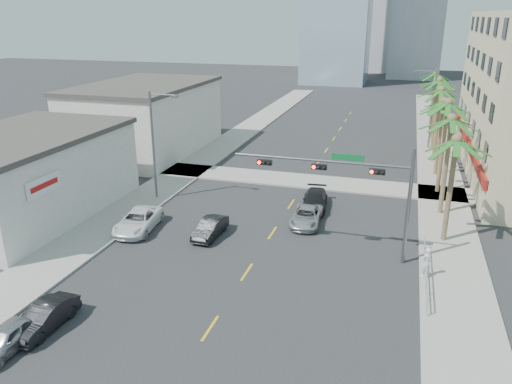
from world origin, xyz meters
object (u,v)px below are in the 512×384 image
car_parked_mid (45,317)px  pedestrian (427,262)px  car_lane_right (315,200)px  traffic_signal_mast (356,182)px  car_parked_far (138,221)px  car_lane_center (306,216)px  car_lane_left (210,228)px  car_parked_near (7,338)px

car_parked_mid → pedestrian: bearing=32.2°
car_lane_right → traffic_signal_mast: bearing=-69.8°
car_parked_far → car_lane_center: 12.27m
traffic_signal_mast → car_parked_far: size_ratio=2.19×
traffic_signal_mast → car_lane_left: traffic_signal_mast is taller
car_parked_mid → car_lane_center: bearing=61.2°
car_parked_far → car_lane_right: (11.40, 7.90, -0.03)m
car_parked_mid → car_lane_right: bearing=65.6°
traffic_signal_mast → car_lane_left: bearing=178.6°
car_parked_far → car_lane_right: 13.87m
traffic_signal_mast → car_parked_mid: 18.84m
traffic_signal_mast → pedestrian: bearing=-20.1°
car_lane_center → pedestrian: 10.25m
car_parked_far → pedestrian: pedestrian is taller
car_parked_near → traffic_signal_mast: bearing=47.3°
car_lane_center → car_parked_near: bearing=-122.2°
traffic_signal_mast → car_parked_near: traffic_signal_mast is taller
car_lane_center → car_lane_right: (0.01, 3.34, 0.05)m
car_parked_mid → car_lane_right: size_ratio=0.85×
car_lane_center → car_lane_right: size_ratio=0.97×
car_lane_right → pedestrian: pedestrian is taller
pedestrian → car_parked_mid: bearing=-10.6°
car_parked_far → pedestrian: bearing=-11.1°
traffic_signal_mast → car_lane_center: (-3.79, 4.33, -4.44)m
car_parked_mid → car_lane_center: car_parked_mid is taller
car_parked_mid → car_lane_left: bearing=75.0°
traffic_signal_mast → pedestrian: traffic_signal_mast is taller
traffic_signal_mast → car_lane_right: bearing=116.2°
car_parked_near → pedestrian: 22.49m
car_parked_mid → traffic_signal_mast: bearing=43.9°
car_parked_near → car_lane_left: 15.08m
car_lane_center → pedestrian: size_ratio=2.46×
traffic_signal_mast → pedestrian: size_ratio=6.08×
traffic_signal_mast → car_parked_far: bearing=-179.1°
traffic_signal_mast → car_parked_mid: (-13.58, -12.29, -4.41)m
car_parked_mid → car_parked_far: size_ratio=0.78×
car_lane_right → car_lane_center: bearing=-96.2°
car_parked_far → car_lane_center: car_parked_far is taller
car_parked_mid → car_parked_far: (-1.60, 12.06, 0.06)m
car_parked_near → car_parked_mid: car_parked_mid is taller
car_lane_left → car_parked_mid: bearing=-104.2°
traffic_signal_mast → car_parked_near: (-14.15, -14.19, -4.42)m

